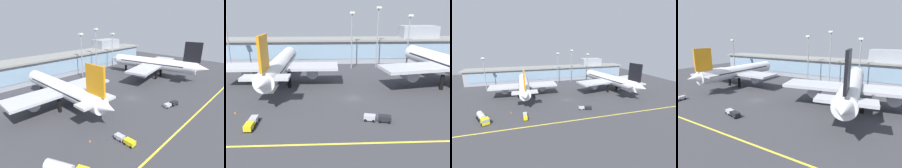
{
  "view_description": "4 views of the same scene",
  "coord_description": "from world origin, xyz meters",
  "views": [
    {
      "loc": [
        -50.64,
        -37.75,
        27.68
      ],
      "look_at": [
        -6.07,
        4.43,
        6.12
      ],
      "focal_mm": 29.36,
      "sensor_mm": 36.0,
      "label": 1
    },
    {
      "loc": [
        -6.55,
        -57.41,
        22.33
      ],
      "look_at": [
        -3.72,
        2.97,
        3.06
      ],
      "focal_mm": 37.2,
      "sensor_mm": 36.0,
      "label": 2
    },
    {
      "loc": [
        -22.97,
        -73.3,
        28.64
      ],
      "look_at": [
        1.48,
        11.95,
        5.28
      ],
      "focal_mm": 25.38,
      "sensor_mm": 36.0,
      "label": 3
    },
    {
      "loc": [
        43.35,
        -47.81,
        20.72
      ],
      "look_at": [
        6.79,
        11.21,
        4.28
      ],
      "focal_mm": 31.24,
      "sensor_mm": 36.0,
      "label": 4
    }
  ],
  "objects": [
    {
      "name": "ground_plane",
      "position": [
        0.0,
        0.0,
        0.0
      ],
      "size": [
        180.0,
        180.0,
        0.0
      ],
      "primitive_type": "plane",
      "color": "#38383D"
    },
    {
      "name": "taxiway_centreline_stripe",
      "position": [
        0.0,
        -22.0,
        0.01
      ],
      "size": [
        144.0,
        0.5,
        0.01
      ],
      "primitive_type": "cube",
      "color": "yellow",
      "rests_on": "ground"
    },
    {
      "name": "terminal_building",
      "position": [
        2.11,
        47.46,
        5.72
      ],
      "size": [
        120.54,
        14.0,
        15.61
      ],
      "color": "#9399A3",
      "rests_on": "ground"
    },
    {
      "name": "airliner_near_left",
      "position": [
        -21.14,
        12.76,
        6.24
      ],
      "size": [
        35.51,
        47.04,
        17.07
      ],
      "rotation": [
        0.0,
        0.0,
        1.57
      ],
      "color": "black",
      "rests_on": "ground"
    },
    {
      "name": "airliner_near_right",
      "position": [
        29.57,
        9.21,
        6.78
      ],
      "size": [
        42.03,
        50.11,
        18.54
      ],
      "rotation": [
        0.0,
        0.0,
        1.75
      ],
      "color": "black",
      "rests_on": "ground"
    },
    {
      "name": "baggage_tug_near",
      "position": [
        3.86,
        -13.68,
        0.79
      ],
      "size": [
        5.8,
        2.99,
        1.4
      ],
      "rotation": [
        0.0,
        0.0,
        6.03
      ],
      "color": "black",
      "rests_on": "ground"
    },
    {
      "name": "service_truck_far",
      "position": [
        -21.94,
        -14.86,
        0.79
      ],
      "size": [
        1.7,
        5.6,
        1.4
      ],
      "rotation": [
        0.0,
        0.0,
        4.71
      ],
      "color": "black",
      "rests_on": "ground"
    },
    {
      "name": "apron_light_mast_west",
      "position": [
        25.8,
        34.36,
        13.88
      ],
      "size": [
        1.8,
        1.8,
        20.79
      ],
      "color": "gray",
      "rests_on": "ground"
    },
    {
      "name": "apron_light_mast_centre",
      "position": [
        3.04,
        33.14,
        14.48
      ],
      "size": [
        1.8,
        1.8,
        21.87
      ],
      "color": "gray",
      "rests_on": "ground"
    },
    {
      "name": "apron_light_mast_east",
      "position": [
        13.27,
        34.14,
        15.5
      ],
      "size": [
        1.8,
        1.8,
        23.7
      ],
      "color": "gray",
      "rests_on": "ground"
    },
    {
      "name": "apron_light_mast_far_east",
      "position": [
        -43.22,
        30.8,
        13.43
      ],
      "size": [
        1.8,
        1.8,
        20.0
      ],
      "color": "gray",
      "rests_on": "ground"
    },
    {
      "name": "safety_cone",
      "position": [
        -27.51,
        -8.48,
        0.3
      ],
      "size": [
        0.47,
        0.47,
        0.59
      ],
      "primitive_type": "cone",
      "color": "orange",
      "rests_on": "ground"
    }
  ]
}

